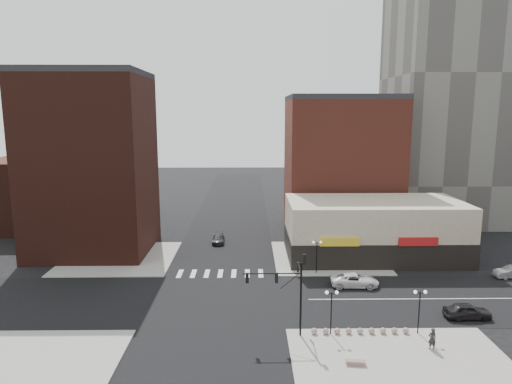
{
  "coord_description": "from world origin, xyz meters",
  "views": [
    {
      "loc": [
        3.67,
        -46.65,
        20.1
      ],
      "look_at": [
        4.36,
        5.11,
        11.0
      ],
      "focal_mm": 32.0,
      "sensor_mm": 36.0,
      "label": 1
    }
  ],
  "objects": [
    {
      "name": "dark_sedan_north",
      "position": [
        -1.28,
        21.94,
        0.66
      ],
      "size": [
        1.95,
        4.57,
        1.31
      ],
      "primitive_type": "imported",
      "rotation": [
        0.0,
        0.0,
        0.02
      ],
      "color": "black",
      "rests_on": "ground"
    },
    {
      "name": "traffic_signal",
      "position": [
        7.24,
        -7.83,
        4.96
      ],
      "size": [
        5.59,
        3.09,
        7.77
      ],
      "color": "black",
      "rests_on": "ground"
    },
    {
      "name": "building_nw_low",
      "position": [
        -32.0,
        34.0,
        6.0
      ],
      "size": [
        20.0,
        18.0,
        12.0
      ],
      "primitive_type": "cube",
      "color": "#3B1A13",
      "rests_on": "ground"
    },
    {
      "name": "sidewalk_ne",
      "position": [
        14.5,
        14.5,
        0.06
      ],
      "size": [
        15.0,
        15.0,
        0.12
      ],
      "primitive_type": "cube",
      "color": "gray",
      "rests_on": "ground"
    },
    {
      "name": "stone_bench",
      "position": [
        12.1,
        -13.2,
        0.32
      ],
      "size": [
        1.65,
        0.69,
        0.37
      ],
      "rotation": [
        0.0,
        0.0,
        -0.13
      ],
      "color": "#8D6A61",
      "rests_on": "sidewalk_se"
    },
    {
      "name": "sidewalk_sw",
      "position": [
        -14.5,
        -14.5,
        0.06
      ],
      "size": [
        15.0,
        15.0,
        0.12
      ],
      "primitive_type": "cube",
      "color": "gray",
      "rests_on": "ground"
    },
    {
      "name": "white_suv",
      "position": [
        15.85,
        3.75,
        0.77
      ],
      "size": [
        5.66,
        2.79,
        1.55
      ],
      "primitive_type": "imported",
      "rotation": [
        0.0,
        0.0,
        1.53
      ],
      "color": "silver",
      "rests_on": "ground"
    },
    {
      "name": "ground",
      "position": [
        0.0,
        0.0,
        0.0
      ],
      "size": [
        240.0,
        240.0,
        0.0
      ],
      "primitive_type": "plane",
      "color": "black",
      "rests_on": "ground"
    },
    {
      "name": "street_lamp_se_b",
      "position": [
        19.0,
        -8.0,
        3.29
      ],
      "size": [
        1.22,
        0.32,
        4.16
      ],
      "color": "black",
      "rests_on": "sidewalk_se"
    },
    {
      "name": "street_lamp_ne",
      "position": [
        12.0,
        8.0,
        3.29
      ],
      "size": [
        1.22,
        0.32,
        4.16
      ],
      "color": "black",
      "rests_on": "sidewalk_ne"
    },
    {
      "name": "building_ne_midrise",
      "position": [
        19.0,
        29.5,
        11.0
      ],
      "size": [
        18.0,
        15.0,
        22.0
      ],
      "primitive_type": "cube",
      "color": "brown",
      "rests_on": "ground"
    },
    {
      "name": "building_ne_row",
      "position": [
        21.0,
        15.0,
        3.3
      ],
      "size": [
        24.2,
        12.2,
        8.0
      ],
      "color": "beige",
      "rests_on": "ground"
    },
    {
      "name": "dark_sedan_east",
      "position": [
        25.08,
        -4.75,
        0.77
      ],
      "size": [
        4.54,
        1.83,
        1.54
      ],
      "primitive_type": "imported",
      "rotation": [
        0.0,
        0.0,
        1.57
      ],
      "color": "black",
      "rests_on": "ground"
    },
    {
      "name": "road_ns",
      "position": [
        0.0,
        0.0,
        0.01
      ],
      "size": [
        14.0,
        200.0,
        0.02
      ],
      "primitive_type": "cube",
      "color": "black",
      "rests_on": "ground"
    },
    {
      "name": "sidewalk_nw",
      "position": [
        -14.5,
        14.5,
        0.06
      ],
      "size": [
        15.0,
        15.0,
        0.12
      ],
      "primitive_type": "cube",
      "color": "gray",
      "rests_on": "ground"
    },
    {
      "name": "street_lamp_se_a",
      "position": [
        11.0,
        -8.0,
        3.29
      ],
      "size": [
        1.22,
        0.32,
        4.16
      ],
      "color": "black",
      "rests_on": "sidewalk_se"
    },
    {
      "name": "sidewalk_se",
      "position": [
        16.0,
        -14.0,
        0.06
      ],
      "size": [
        18.0,
        14.0,
        0.12
      ],
      "primitive_type": "cube",
      "color": "gray",
      "rests_on": "ground"
    },
    {
      "name": "bollard_row",
      "position": [
        13.7,
        -8.0,
        0.4
      ],
      "size": [
        8.96,
        0.56,
        0.56
      ],
      "color": "#88675D",
      "rests_on": "sidewalk_se"
    },
    {
      "name": "tower_far",
      "position": [
        60.0,
        56.0,
        41.0
      ],
      "size": [
        18.0,
        18.0,
        82.0
      ],
      "primitive_type": "cube",
      "color": "#47443F",
      "rests_on": "ground"
    },
    {
      "name": "silver_sedan",
      "position": [
        35.89,
        6.36,
        0.72
      ],
      "size": [
        4.49,
        1.86,
        1.45
      ],
      "primitive_type": "imported",
      "rotation": [
        0.0,
        0.0,
        -1.49
      ],
      "color": "gray",
      "rests_on": "ground"
    },
    {
      "name": "building_nw",
      "position": [
        -19.0,
        18.5,
        12.5
      ],
      "size": [
        16.0,
        15.0,
        25.0
      ],
      "primitive_type": "cube",
      "color": "#3B1A13",
      "rests_on": "ground"
    },
    {
      "name": "pedestrian",
      "position": [
        19.16,
        -10.82,
        1.08
      ],
      "size": [
        0.73,
        0.51,
        1.92
      ],
      "primitive_type": "imported",
      "rotation": [
        0.0,
        0.0,
        3.22
      ],
      "color": "black",
      "rests_on": "sidewalk_se"
    },
    {
      "name": "road_ew",
      "position": [
        0.0,
        0.0,
        0.01
      ],
      "size": [
        200.0,
        14.0,
        0.02
      ],
      "primitive_type": "cube",
      "color": "black",
      "rests_on": "ground"
    }
  ]
}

